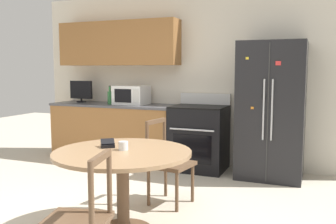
# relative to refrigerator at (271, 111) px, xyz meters

# --- Properties ---
(back_wall) EXTENTS (5.20, 0.44, 2.60)m
(back_wall) POSITION_rel_refrigerator_xyz_m (-1.49, 0.35, 0.54)
(back_wall) COLOR silver
(back_wall) RESTS_ON ground_plane
(kitchen_counter) EXTENTS (2.02, 0.64, 0.90)m
(kitchen_counter) POSITION_rel_refrigerator_xyz_m (-2.39, 0.05, -0.45)
(kitchen_counter) COLOR #936033
(kitchen_counter) RESTS_ON ground_plane
(refrigerator) EXTENTS (0.84, 0.71, 1.80)m
(refrigerator) POSITION_rel_refrigerator_xyz_m (0.00, 0.00, 0.00)
(refrigerator) COLOR black
(refrigerator) RESTS_ON ground_plane
(oven_range) EXTENTS (0.76, 0.68, 1.08)m
(oven_range) POSITION_rel_refrigerator_xyz_m (-0.99, 0.02, -0.43)
(oven_range) COLOR black
(oven_range) RESTS_ON ground_plane
(microwave) EXTENTS (0.48, 0.40, 0.29)m
(microwave) POSITION_rel_refrigerator_xyz_m (-2.10, 0.07, 0.15)
(microwave) COLOR white
(microwave) RESTS_ON kitchen_counter
(countertop_tv) EXTENTS (0.40, 0.16, 0.35)m
(countertop_tv) POSITION_rel_refrigerator_xyz_m (-3.04, 0.10, 0.19)
(countertop_tv) COLOR black
(countertop_tv) RESTS_ON kitchen_counter
(counter_bottle) EXTENTS (0.07, 0.07, 0.29)m
(counter_bottle) POSITION_rel_refrigerator_xyz_m (-2.41, -0.05, 0.11)
(counter_bottle) COLOR #2D6B38
(counter_bottle) RESTS_ON kitchen_counter
(dining_table) EXTENTS (1.20, 1.20, 0.74)m
(dining_table) POSITION_rel_refrigerator_xyz_m (-0.98, -2.25, -0.30)
(dining_table) COLOR #997551
(dining_table) RESTS_ON ground_plane
(dining_chair_far) EXTENTS (0.48, 0.48, 0.90)m
(dining_chair_far) POSITION_rel_refrigerator_xyz_m (-0.89, -1.42, -0.46)
(dining_chair_far) COLOR brown
(dining_chair_far) RESTS_ON ground_plane
(dining_chair_near) EXTENTS (0.50, 0.50, 0.90)m
(dining_chair_near) POSITION_rel_refrigerator_xyz_m (-0.86, -3.08, -0.46)
(dining_chair_near) COLOR brown
(dining_chair_near) RESTS_ON ground_plane
(candle_glass) EXTENTS (0.08, 0.08, 0.08)m
(candle_glass) POSITION_rel_refrigerator_xyz_m (-0.99, -2.22, -0.13)
(candle_glass) COLOR silver
(candle_glass) RESTS_ON dining_table
(wallet) EXTENTS (0.17, 0.17, 0.07)m
(wallet) POSITION_rel_refrigerator_xyz_m (-1.18, -2.16, -0.13)
(wallet) COLOR black
(wallet) RESTS_ON dining_table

